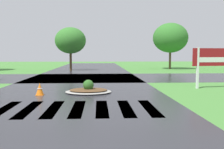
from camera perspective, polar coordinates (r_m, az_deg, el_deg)
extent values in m
cube|color=#2B2B30|center=(14.13, -7.95, -3.73)|extent=(9.12, 80.00, 0.01)
cube|color=#2B2B30|center=(22.09, -6.14, -0.68)|extent=(90.00, 8.20, 0.01)
cube|color=white|center=(10.43, -22.58, -7.05)|extent=(0.45, 3.11, 0.01)
cube|color=white|center=(10.16, -17.76, -7.21)|extent=(0.45, 3.11, 0.01)
cube|color=white|center=(9.97, -12.71, -7.33)|extent=(0.45, 3.11, 0.01)
cube|color=white|center=(9.86, -7.51, -7.39)|extent=(0.45, 3.11, 0.01)
cube|color=white|center=(9.83, -2.23, -7.39)|extent=(0.45, 3.11, 0.01)
cube|color=white|center=(9.88, 3.04, -7.33)|extent=(0.45, 3.11, 0.01)
cube|color=white|center=(10.01, 8.21, -7.21)|extent=(0.45, 3.11, 0.01)
cube|color=white|center=(15.91, 18.21, 1.36)|extent=(0.14, 0.14, 2.40)
cube|color=maroon|center=(16.50, 21.70, 3.57)|extent=(2.91, 0.55, 1.04)
cube|color=white|center=(16.50, 21.69, 3.03)|extent=(2.21, 0.45, 0.29)
ellipsoid|color=#9E9B93|center=(13.69, -5.18, -3.73)|extent=(2.40, 2.01, 0.12)
ellipsoid|color=brown|center=(13.68, -5.18, -3.36)|extent=(1.97, 1.65, 0.10)
sphere|color=#2D6023|center=(13.65, -5.19, -2.32)|extent=(0.56, 0.56, 0.56)
cone|color=orange|center=(13.25, -15.52, -3.10)|extent=(0.39, 0.39, 0.61)
torus|color=white|center=(13.25, -15.52, -2.97)|extent=(0.24, 0.24, 0.04)
cube|color=orange|center=(13.30, -15.49, -4.33)|extent=(0.36, 0.36, 0.03)
cylinder|color=#4C3823|center=(31.40, -9.02, 2.95)|extent=(0.28, 0.28, 2.28)
ellipsoid|color=#35762C|center=(31.42, -9.07, 7.37)|extent=(3.65, 3.65, 3.10)
cylinder|color=#4C3823|center=(34.75, 12.57, 3.21)|extent=(0.28, 0.28, 2.46)
ellipsoid|color=#33742A|center=(34.80, 12.65, 7.83)|extent=(4.50, 4.50, 3.83)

